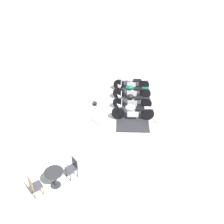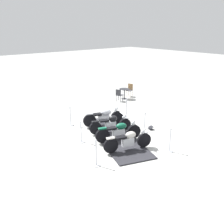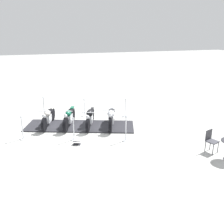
{
  "view_description": "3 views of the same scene",
  "coord_description": "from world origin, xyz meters",
  "px_view_note": "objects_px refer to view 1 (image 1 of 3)",
  "views": [
    {
      "loc": [
        12.51,
        -5.12,
        8.72
      ],
      "look_at": [
        1.87,
        -1.78,
        1.01
      ],
      "focal_mm": 44.81,
      "sensor_mm": 36.0,
      "label": 1
    },
    {
      "loc": [
        -8.64,
        7.46,
        5.08
      ],
      "look_at": [
        0.84,
        -0.56,
        0.93
      ],
      "focal_mm": 41.41,
      "sensor_mm": 36.0,
      "label": 2
    },
    {
      "loc": [
        -2.0,
        -11.95,
        4.64
      ],
      "look_at": [
        1.39,
        -0.93,
        0.92
      ],
      "focal_mm": 41.31,
      "sensor_mm": 36.0,
      "label": 3
    }
  ],
  "objects_px": {
    "stanchion_right_mid": "(103,98)",
    "stanchion_right_front": "(105,79)",
    "info_placard": "(95,104)",
    "stanchion_left_rear": "(166,123)",
    "cafe_chair_across_table": "(34,185)",
    "motorcycle_chrome": "(132,111)",
    "stanchion_left_front": "(157,80)",
    "cafe_chair_near_table": "(73,167)",
    "motorcycle_forest": "(131,92)",
    "stanchion_right_rear": "(101,121)",
    "cafe_table": "(54,175)",
    "stanchion_left_mid": "(161,99)",
    "motorcycle_black": "(132,101)",
    "motorcycle_cream": "(131,83)"
  },
  "relations": [
    {
      "from": "stanchion_right_mid",
      "to": "stanchion_right_front",
      "type": "xyz_separation_m",
      "value": [
        -2.13,
        0.75,
        0.02
      ]
    },
    {
      "from": "stanchion_right_front",
      "to": "info_placard",
      "type": "height_order",
      "value": "stanchion_right_front"
    },
    {
      "from": "info_placard",
      "to": "stanchion_left_rear",
      "type": "bearing_deg",
      "value": -118.96
    },
    {
      "from": "stanchion_left_rear",
      "to": "cafe_chair_across_table",
      "type": "distance_m",
      "value": 6.98
    },
    {
      "from": "motorcycle_chrome",
      "to": "stanchion_left_front",
      "type": "relative_size",
      "value": 1.95
    },
    {
      "from": "cafe_chair_near_table",
      "to": "cafe_chair_across_table",
      "type": "bearing_deg",
      "value": -1.1
    },
    {
      "from": "cafe_chair_across_table",
      "to": "motorcycle_forest",
      "type": "bearing_deg",
      "value": 24.5
    },
    {
      "from": "stanchion_right_rear",
      "to": "motorcycle_forest",
      "type": "bearing_deg",
      "value": 130.77
    },
    {
      "from": "cafe_table",
      "to": "stanchion_left_rear",
      "type": "bearing_deg",
      "value": 109.3
    },
    {
      "from": "motorcycle_forest",
      "to": "cafe_table",
      "type": "xyz_separation_m",
      "value": [
        5.2,
        -5.16,
        0.08
      ]
    },
    {
      "from": "stanchion_left_front",
      "to": "cafe_chair_across_table",
      "type": "distance_m",
      "value": 10.41
    },
    {
      "from": "stanchion_left_rear",
      "to": "cafe_table",
      "type": "height_order",
      "value": "stanchion_left_rear"
    },
    {
      "from": "stanchion_right_rear",
      "to": "cafe_chair_across_table",
      "type": "xyz_separation_m",
      "value": [
        3.36,
        -3.51,
        0.17
      ]
    },
    {
      "from": "stanchion_left_mid",
      "to": "cafe_chair_across_table",
      "type": "relative_size",
      "value": 1.07
    },
    {
      "from": "stanchion_left_mid",
      "to": "cafe_table",
      "type": "height_order",
      "value": "stanchion_left_mid"
    },
    {
      "from": "stanchion_right_rear",
      "to": "motorcycle_chrome",
      "type": "bearing_deg",
      "value": 94.48
    },
    {
      "from": "stanchion_left_mid",
      "to": "motorcycle_chrome",
      "type": "bearing_deg",
      "value": -66.11
    },
    {
      "from": "motorcycle_forest",
      "to": "motorcycle_black",
      "type": "distance_m",
      "value": 1.04
    },
    {
      "from": "motorcycle_black",
      "to": "info_placard",
      "type": "bearing_deg",
      "value": -7.38
    },
    {
      "from": "stanchion_left_front",
      "to": "motorcycle_black",
      "type": "bearing_deg",
      "value": -50.12
    },
    {
      "from": "stanchion_right_mid",
      "to": "stanchion_left_front",
      "type": "relative_size",
      "value": 0.95
    },
    {
      "from": "stanchion_right_rear",
      "to": "cafe_chair_across_table",
      "type": "height_order",
      "value": "stanchion_right_rear"
    },
    {
      "from": "motorcycle_forest",
      "to": "motorcycle_chrome",
      "type": "xyz_separation_m",
      "value": [
        1.96,
        -0.69,
        0.03
      ]
    },
    {
      "from": "cafe_chair_near_table",
      "to": "motorcycle_cream",
      "type": "bearing_deg",
      "value": -148.96
    },
    {
      "from": "motorcycle_black",
      "to": "stanchion_right_rear",
      "type": "bearing_deg",
      "value": 48.93
    },
    {
      "from": "motorcycle_forest",
      "to": "stanchion_right_rear",
      "type": "relative_size",
      "value": 1.83
    },
    {
      "from": "motorcycle_cream",
      "to": "cafe_chair_across_table",
      "type": "xyz_separation_m",
      "value": [
        6.44,
        -6.28,
        0.06
      ]
    },
    {
      "from": "stanchion_right_mid",
      "to": "stanchion_right_front",
      "type": "distance_m",
      "value": 2.26
    },
    {
      "from": "motorcycle_black",
      "to": "cafe_chair_near_table",
      "type": "relative_size",
      "value": 2.32
    },
    {
      "from": "motorcycle_black",
      "to": "info_placard",
      "type": "height_order",
      "value": "motorcycle_black"
    },
    {
      "from": "motorcycle_forest",
      "to": "stanchion_right_rear",
      "type": "height_order",
      "value": "stanchion_right_rear"
    },
    {
      "from": "stanchion_left_front",
      "to": "info_placard",
      "type": "relative_size",
      "value": 3.04
    },
    {
      "from": "stanchion_right_mid",
      "to": "cafe_chair_across_table",
      "type": "xyz_separation_m",
      "value": [
        5.5,
        -4.26,
        0.22
      ]
    },
    {
      "from": "motorcycle_black",
      "to": "cafe_chair_across_table",
      "type": "distance_m",
      "value": 7.17
    },
    {
      "from": "stanchion_right_mid",
      "to": "stanchion_left_front",
      "type": "xyz_separation_m",
      "value": [
        -1.06,
        3.82,
        0.03
      ]
    },
    {
      "from": "motorcycle_chrome",
      "to": "cafe_chair_near_table",
      "type": "relative_size",
      "value": 2.39
    },
    {
      "from": "motorcycle_cream",
      "to": "stanchion_left_front",
      "type": "relative_size",
      "value": 1.93
    },
    {
      "from": "stanchion_left_mid",
      "to": "cafe_chair_near_table",
      "type": "distance_m",
      "value": 6.97
    },
    {
      "from": "motorcycle_cream",
      "to": "stanchion_right_mid",
      "type": "distance_m",
      "value": 2.24
    },
    {
      "from": "motorcycle_cream",
      "to": "motorcycle_black",
      "type": "xyz_separation_m",
      "value": [
        1.96,
        -0.69,
        0.0
      ]
    },
    {
      "from": "info_placard",
      "to": "cafe_chair_near_table",
      "type": "relative_size",
      "value": 0.4
    },
    {
      "from": "stanchion_left_rear",
      "to": "cafe_chair_near_table",
      "type": "relative_size",
      "value": 1.17
    },
    {
      "from": "motorcycle_forest",
      "to": "motorcycle_black",
      "type": "height_order",
      "value": "motorcycle_forest"
    },
    {
      "from": "motorcycle_chrome",
      "to": "stanchion_left_rear",
      "type": "relative_size",
      "value": 2.04
    },
    {
      "from": "motorcycle_black",
      "to": "info_placard",
      "type": "distance_m",
      "value": 2.14
    },
    {
      "from": "stanchion_right_rear",
      "to": "cafe_chair_near_table",
      "type": "bearing_deg",
      "value": -34.77
    },
    {
      "from": "motorcycle_chrome",
      "to": "stanchion_right_rear",
      "type": "relative_size",
      "value": 1.85
    },
    {
      "from": "motorcycle_cream",
      "to": "info_placard",
      "type": "height_order",
      "value": "motorcycle_cream"
    },
    {
      "from": "motorcycle_forest",
      "to": "stanchion_right_front",
      "type": "xyz_separation_m",
      "value": [
        -2.17,
        -0.94,
        -0.14
      ]
    },
    {
      "from": "stanchion_left_mid",
      "to": "cafe_chair_across_table",
      "type": "distance_m",
      "value": 8.57
    }
  ]
}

